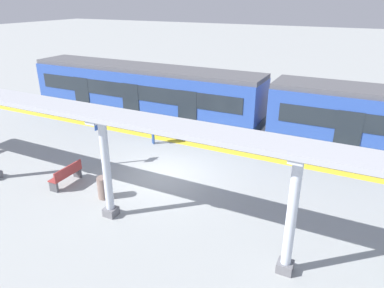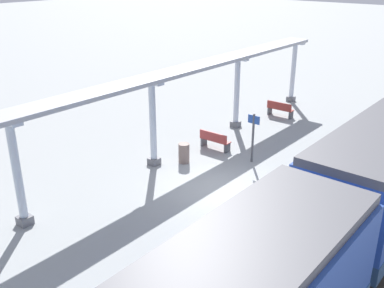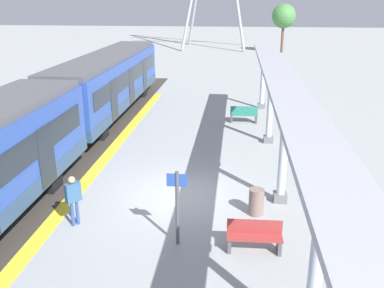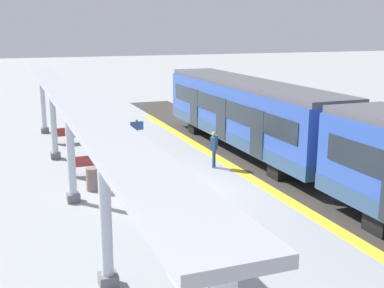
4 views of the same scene
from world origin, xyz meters
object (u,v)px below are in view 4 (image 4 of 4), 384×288
object	(u,v)px
canopy_pillar_third	(71,150)
trash_bin	(93,179)
bench_mid_platform	(68,135)
canopy_pillar_nearest	(43,101)
platform_info_sign	(137,140)
train_near_carriage	(245,114)
canopy_pillar_fourth	(105,211)
canopy_pillar_second	(53,119)
passenger_waiting_near_edge	(214,145)
bench_far_end	(87,165)

from	to	relation	value
canopy_pillar_third	trash_bin	distance (m)	1.95
bench_mid_platform	trash_bin	size ratio (longest dim) A/B	1.74
canopy_pillar_nearest	platform_info_sign	size ratio (longest dim) A/B	1.68
train_near_carriage	canopy_pillar_fourth	xyz separation A→B (m)	(8.97, 10.71, 0.04)
bench_mid_platform	canopy_pillar_second	bearing A→B (deg)	72.33
train_near_carriage	canopy_pillar_nearest	bearing A→B (deg)	-41.14
canopy_pillar_nearest	platform_info_sign	world-z (taller)	canopy_pillar_nearest
train_near_carriage	bench_mid_platform	distance (m)	9.38
canopy_pillar_third	passenger_waiting_near_edge	xyz separation A→B (m)	(-6.32, -2.24, -0.88)
canopy_pillar_second	bench_mid_platform	distance (m)	3.47
train_near_carriage	platform_info_sign	bearing A→B (deg)	15.25
train_near_carriage	bench_far_end	size ratio (longest dim) A/B	9.66
trash_bin	canopy_pillar_nearest	bearing A→B (deg)	-85.73
canopy_pillar_second	bench_mid_platform	world-z (taller)	canopy_pillar_second
train_near_carriage	trash_bin	distance (m)	8.97
canopy_pillar_fourth	bench_mid_platform	xyz separation A→B (m)	(-0.96, -15.39, -1.43)
canopy_pillar_fourth	bench_far_end	size ratio (longest dim) A/B	2.45
canopy_pillar_nearest	canopy_pillar_second	world-z (taller)	same
bench_mid_platform	canopy_pillar_fourth	bearing A→B (deg)	86.43
canopy_pillar_nearest	train_near_carriage	bearing A→B (deg)	138.86
train_near_carriage	canopy_pillar_fourth	distance (m)	13.97
train_near_carriage	platform_info_sign	world-z (taller)	train_near_carriage
train_near_carriage	passenger_waiting_near_edge	size ratio (longest dim) A/B	9.11
canopy_pillar_nearest	canopy_pillar_fourth	bearing A→B (deg)	90.00
canopy_pillar_nearest	trash_bin	bearing A→B (deg)	94.27
canopy_pillar_second	platform_info_sign	distance (m)	4.53
canopy_pillar_fourth	platform_info_sign	xyz separation A→B (m)	(-3.09, -9.11, -0.55)
canopy_pillar_nearest	passenger_waiting_near_edge	distance (m)	11.97
bench_far_end	passenger_waiting_near_edge	bearing A→B (deg)	171.56
canopy_pillar_nearest	canopy_pillar_fourth	size ratio (longest dim) A/B	1.00
canopy_pillar_second	passenger_waiting_near_edge	size ratio (longest dim) A/B	2.31
trash_bin	passenger_waiting_near_edge	distance (m)	5.64
canopy_pillar_second	canopy_pillar_third	world-z (taller)	same
canopy_pillar_nearest	bench_mid_platform	xyz separation A→B (m)	(-0.96, 3.15, -1.43)
canopy_pillar_fourth	passenger_waiting_near_edge	bearing A→B (deg)	-126.92
passenger_waiting_near_edge	canopy_pillar_third	bearing A→B (deg)	19.52
canopy_pillar_second	canopy_pillar_fourth	bearing A→B (deg)	90.00
bench_far_end	bench_mid_platform	bearing A→B (deg)	-89.83
platform_info_sign	passenger_waiting_near_edge	world-z (taller)	platform_info_sign
canopy_pillar_fourth	trash_bin	xyz separation A→B (m)	(-0.85, -7.16, -1.44)
bench_mid_platform	bench_far_end	world-z (taller)	same
canopy_pillar_third	canopy_pillar_fourth	distance (m)	6.17
canopy_pillar_second	canopy_pillar_third	size ratio (longest dim) A/B	1.00
bench_mid_platform	platform_info_sign	bearing A→B (deg)	108.77
bench_mid_platform	passenger_waiting_near_edge	xyz separation A→B (m)	(-5.36, 6.98, 0.56)
train_near_carriage	bench_mid_platform	bearing A→B (deg)	-30.30
canopy_pillar_second	bench_far_end	world-z (taller)	canopy_pillar_second
canopy_pillar_third	canopy_pillar_fourth	world-z (taller)	same
canopy_pillar_fourth	platform_info_sign	bearing A→B (deg)	-108.76
bench_mid_platform	passenger_waiting_near_edge	world-z (taller)	passenger_waiting_near_edge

